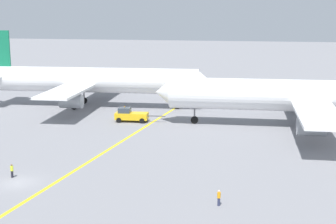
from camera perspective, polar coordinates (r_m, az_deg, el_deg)
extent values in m
plane|color=gray|center=(60.38, -16.68, -7.77)|extent=(600.00, 600.00, 0.00)
cube|color=yellow|center=(66.99, -8.84, -5.52)|extent=(12.02, 119.49, 0.01)
cylinder|color=white|center=(103.86, -8.54, 3.64)|extent=(43.82, 8.39, 5.15)
cone|color=white|center=(99.91, 4.24, 3.44)|extent=(3.15, 4.93, 4.74)
cube|color=white|center=(104.59, -9.68, 3.24)|extent=(9.27, 39.06, 0.44)
cube|color=white|center=(111.18, -18.66, 3.94)|extent=(4.16, 13.20, 0.28)
cube|color=#14724C|center=(110.52, -18.71, 6.92)|extent=(4.41, 0.69, 7.45)
cylinder|color=#999EA3|center=(94.39, -11.01, 1.22)|extent=(4.38, 2.91, 2.60)
cylinder|color=#999EA3|center=(114.85, -7.56, 3.10)|extent=(4.38, 2.91, 2.60)
cylinder|color=slate|center=(108.52, -9.60, 1.99)|extent=(0.28, 0.28, 2.67)
cylinder|color=black|center=(108.74, -9.57, 1.29)|extent=(1.34, 0.65, 1.30)
cylinder|color=slate|center=(102.15, -10.72, 1.37)|extent=(0.28, 0.28, 2.67)
cylinder|color=black|center=(102.38, -10.70, 0.64)|extent=(1.34, 0.65, 1.30)
cylinder|color=slate|center=(100.96, 1.06, 1.45)|extent=(0.28, 0.28, 2.67)
cylinder|color=black|center=(101.19, 1.06, 0.71)|extent=(1.34, 0.65, 1.30)
cylinder|color=white|center=(87.04, 14.48, 1.84)|extent=(43.44, 7.73, 5.40)
cone|color=white|center=(87.78, -0.51, 2.28)|extent=(3.07, 5.11, 4.97)
cube|color=white|center=(87.41, 15.86, 1.27)|extent=(8.77, 44.24, 0.44)
cylinder|color=#999EA3|center=(99.67, 14.42, 1.49)|extent=(4.33, 2.82, 2.60)
cylinder|color=#999EA3|center=(75.65, 16.11, -1.65)|extent=(4.33, 2.82, 2.60)
cylinder|color=slate|center=(84.76, 16.69, -1.02)|extent=(0.28, 0.28, 2.40)
cylinder|color=black|center=(85.01, 16.65, -1.81)|extent=(1.33, 0.62, 1.30)
cylinder|color=slate|center=(91.36, 16.14, -0.13)|extent=(0.28, 0.28, 2.40)
cylinder|color=black|center=(91.60, 16.10, -0.86)|extent=(1.33, 0.62, 1.30)
cylinder|color=slate|center=(87.70, 3.06, -0.15)|extent=(0.28, 0.28, 2.40)
cylinder|color=black|center=(87.95, 3.05, -0.92)|extent=(1.33, 0.62, 1.30)
cube|color=gold|center=(89.61, -4.17, -0.45)|extent=(6.01, 2.88, 1.17)
cube|color=#333D47|center=(89.67, -4.99, 0.22)|extent=(2.25, 2.11, 0.90)
cylinder|color=#4C4C51|center=(88.78, -1.32, -0.46)|extent=(3.21, 0.44, 0.20)
sphere|color=orange|center=(89.55, -4.99, 0.61)|extent=(0.24, 0.24, 0.24)
cylinder|color=black|center=(89.02, -5.65, -0.94)|extent=(0.92, 0.37, 0.90)
cylinder|color=black|center=(91.34, -5.30, -0.62)|extent=(0.92, 0.37, 0.90)
cylinder|color=black|center=(88.16, -2.99, -1.02)|extent=(0.92, 0.37, 0.90)
cylinder|color=black|center=(90.50, -2.71, -0.70)|extent=(0.92, 0.37, 0.90)
cylinder|color=#2D3351|center=(51.50, 5.83, -10.18)|extent=(0.28, 0.28, 0.84)
cylinder|color=orange|center=(51.25, 5.85, -9.44)|extent=(0.36, 0.36, 0.60)
sphere|color=beige|center=(51.10, 5.86, -9.00)|extent=(0.23, 0.23, 0.23)
cylinder|color=black|center=(62.32, -17.41, -6.81)|extent=(0.28, 0.28, 0.84)
cylinder|color=#D1E02D|center=(62.11, -17.45, -6.17)|extent=(0.36, 0.36, 0.60)
sphere|color=brown|center=(61.99, -17.47, -5.81)|extent=(0.23, 0.23, 0.23)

